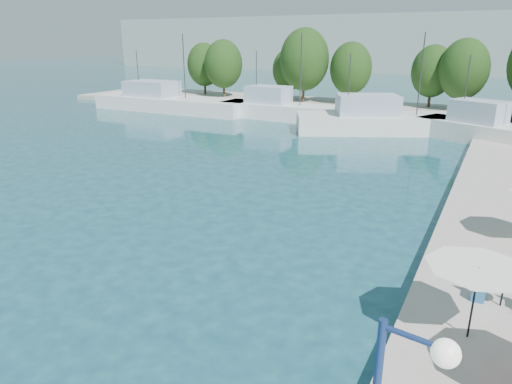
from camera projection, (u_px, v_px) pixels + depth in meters
The scene contains 15 objects.
quay_far at pixel (365, 110), 60.23m from camera, with size 90.00×16.00×0.60m, color #A49C94.
hill_west at pixel (378, 43), 145.35m from camera, with size 180.00×40.00×16.00m, color gray.
trawler_01 at pixel (169, 102), 61.26m from camera, with size 22.28×6.10×10.20m.
trawler_02 at pixel (284, 110), 54.61m from camera, with size 16.73×4.60×10.20m.
trawler_03 at pixel (391, 122), 46.72m from camera, with size 20.34×13.53×10.20m.
trawler_04 at pixel (496, 133), 41.22m from camera, with size 15.46×9.80×10.20m.
tree_01 at pixel (204, 65), 73.55m from camera, with size 5.46×5.46×8.09m.
tree_02 at pixel (223, 64), 69.63m from camera, with size 5.80×5.80×8.58m.
tree_03 at pixel (289, 70), 68.43m from camera, with size 4.95×4.95×7.33m.
tree_04 at pixel (304, 60), 63.54m from camera, with size 6.85×6.85×10.14m.
tree_05 at pixel (351, 68), 61.82m from camera, with size 5.60×5.60×8.29m.
tree_06 at pixel (433, 71), 59.16m from camera, with size 5.37×5.37×7.94m.
tree_07 at pixel (464, 69), 55.86m from camera, with size 5.91×5.91×8.74m.
umbrella_white at pixel (478, 275), 13.02m from camera, with size 2.98×2.98×2.32m.
cafe_table_02 at pixel (502, 298), 15.19m from camera, with size 1.82×0.70×0.76m.
Camera 1 is at (7.95, 6.80, 9.06)m, focal length 32.00 mm.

